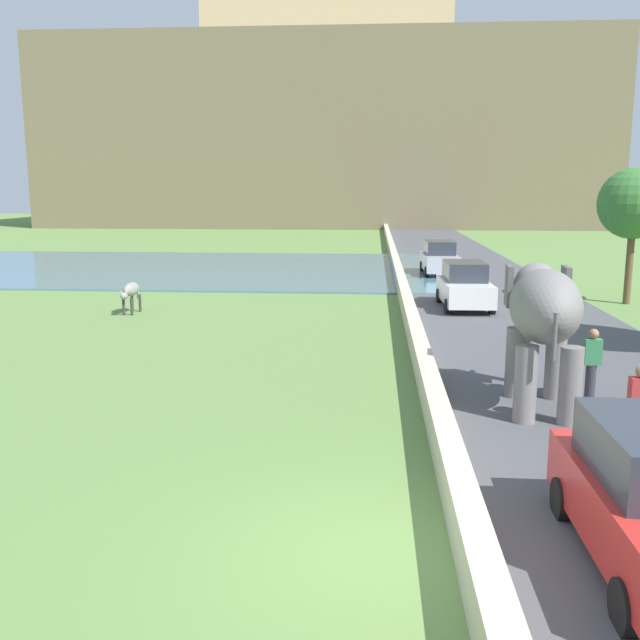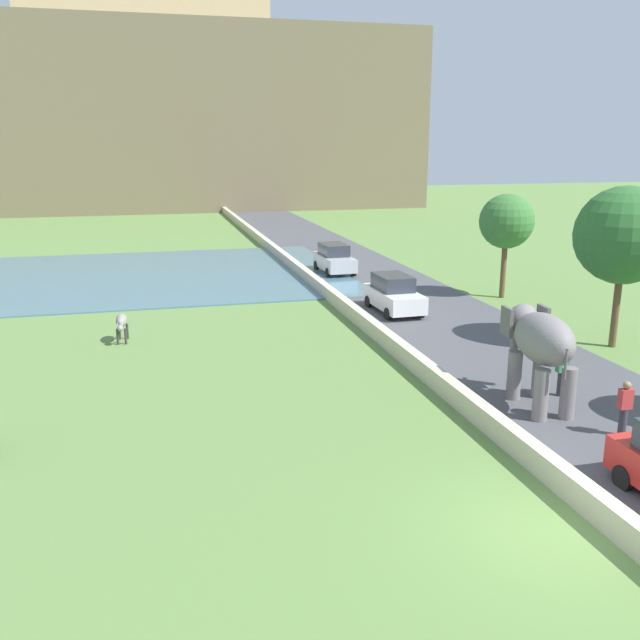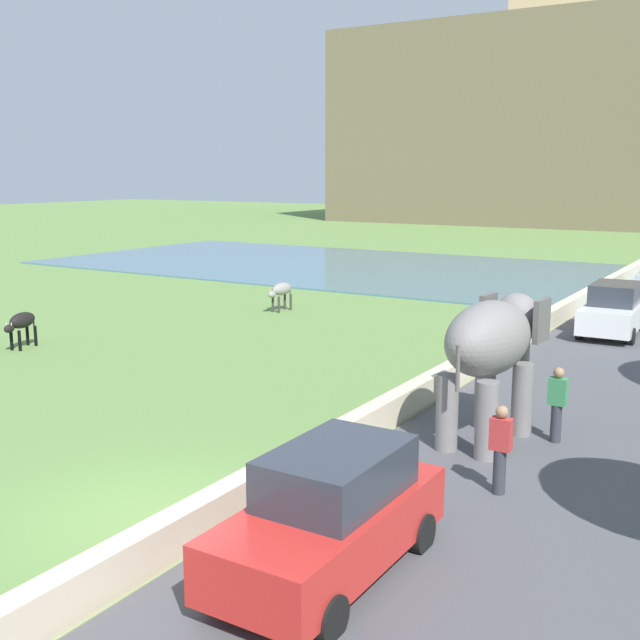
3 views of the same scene
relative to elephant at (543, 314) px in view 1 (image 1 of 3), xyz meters
The scene contains 13 objects.
ground_plane 7.48m from the elephant, 118.58° to the right, with size 220.00×220.00×0.00m, color #608442.
road_surface 13.91m from the elephant, 83.51° to the left, with size 7.00×120.00×0.06m, color #4C4C51.
barrier_wall 12.01m from the elephant, 100.88° to the left, with size 0.40×110.00×0.66m, color beige.
lake 30.38m from the elephant, 125.13° to the left, with size 36.00×18.00×0.08m, color slate.
hill_distant 76.86m from the elephant, 97.10° to the left, with size 64.00×28.00×20.87m, color #75664C.
fort_on_hill 79.45m from the elephant, 97.07° to the left, with size 29.63×8.00×6.61m.
elephant is the anchor object (origin of this frame).
person_beside_elephant 1.77m from the elephant, 24.06° to the left, with size 0.36×0.22×1.63m.
person_trailing 3.04m from the elephant, 67.17° to the right, with size 0.36×0.22×1.63m.
car_white 12.45m from the elephant, 90.09° to the left, with size 1.89×4.05×1.80m.
car_silver 22.89m from the elephant, 90.05° to the left, with size 1.87×4.04×1.80m.
cow_grey 16.23m from the elephant, 139.86° to the left, with size 0.52×1.40×1.15m.
tree_near 15.66m from the elephant, 64.87° to the left, with size 2.77×2.77×5.35m.
Camera 1 is at (-0.06, -8.31, 4.62)m, focal length 39.70 mm.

